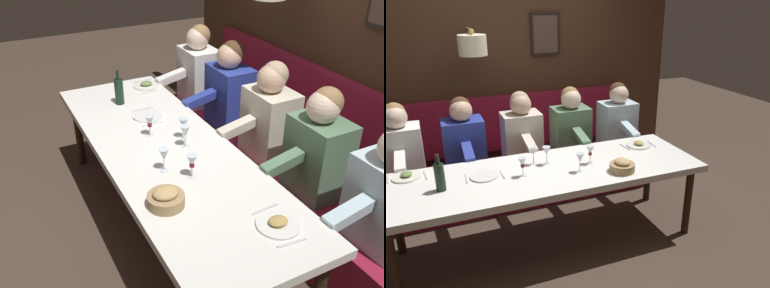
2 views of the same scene
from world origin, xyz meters
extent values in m
plane|color=#423328|center=(0.00, 0.00, 0.00)|extent=(12.00, 12.00, 0.00)
cube|color=silver|center=(0.00, 0.00, 0.71)|extent=(0.90, 2.73, 0.06)
cylinder|color=black|center=(-0.35, 1.27, 0.34)|extent=(0.07, 0.07, 0.68)
cylinder|color=black|center=(0.35, 1.27, 0.34)|extent=(0.07, 0.07, 0.68)
cube|color=maroon|center=(0.89, 0.00, 0.23)|extent=(0.52, 2.93, 0.45)
cube|color=#422819|center=(1.48, 0.00, 1.45)|extent=(0.10, 4.13, 2.90)
cube|color=maroon|center=(1.39, 0.00, 0.77)|extent=(0.10, 2.93, 0.64)
cube|color=silver|center=(0.60, -1.15, 0.77)|extent=(0.33, 0.09, 0.14)
cube|color=#567A5B|center=(0.89, -0.57, 0.73)|extent=(0.30, 0.40, 0.56)
sphere|color=beige|center=(0.87, -0.57, 1.11)|extent=(0.22, 0.22, 0.22)
sphere|color=#937047|center=(0.90, -0.57, 1.14)|extent=(0.20, 0.20, 0.20)
cube|color=#567A5B|center=(0.60, -0.57, 0.77)|extent=(0.33, 0.09, 0.14)
cube|color=beige|center=(0.89, -0.01, 0.73)|extent=(0.30, 0.40, 0.56)
sphere|color=#D1A889|center=(0.87, -0.01, 1.11)|extent=(0.22, 0.22, 0.22)
sphere|color=tan|center=(0.90, -0.01, 1.14)|extent=(0.20, 0.20, 0.20)
cube|color=beige|center=(0.60, -0.01, 0.77)|extent=(0.33, 0.09, 0.14)
cube|color=#283893|center=(0.89, 0.59, 0.73)|extent=(0.30, 0.40, 0.56)
sphere|color=#D1A889|center=(0.87, 0.59, 1.11)|extent=(0.22, 0.22, 0.22)
sphere|color=#4C331E|center=(0.90, 0.59, 1.14)|extent=(0.20, 0.20, 0.20)
cube|color=#283893|center=(0.60, 0.59, 0.77)|extent=(0.33, 0.09, 0.14)
cube|color=white|center=(0.89, 1.18, 0.73)|extent=(0.30, 0.40, 0.56)
sphere|color=beige|center=(0.87, 1.18, 1.11)|extent=(0.22, 0.22, 0.22)
sphere|color=#937047|center=(0.90, 1.18, 1.14)|extent=(0.20, 0.20, 0.20)
cube|color=white|center=(0.60, 1.18, 0.77)|extent=(0.33, 0.09, 0.14)
cylinder|color=silver|center=(0.08, 0.52, 0.75)|extent=(0.24, 0.24, 0.01)
cube|color=silver|center=(0.06, 0.38, 0.74)|extent=(0.17, 0.02, 0.01)
cube|color=silver|center=(0.10, 0.67, 0.74)|extent=(0.18, 0.02, 0.01)
cylinder|color=silver|center=(0.31, 1.13, 0.75)|extent=(0.24, 0.24, 0.01)
ellipsoid|color=#668447|center=(0.31, 1.13, 0.77)|extent=(0.11, 0.09, 0.04)
cube|color=silver|center=(0.29, 0.98, 0.74)|extent=(0.17, 0.03, 0.01)
cube|color=silver|center=(0.33, 1.27, 0.74)|extent=(0.18, 0.03, 0.01)
cylinder|color=silver|center=(0.20, -1.03, 0.75)|extent=(0.24, 0.24, 0.01)
ellipsoid|color=#AD8E4C|center=(0.20, -1.03, 0.77)|extent=(0.11, 0.09, 0.04)
cube|color=silver|center=(0.18, -1.18, 0.74)|extent=(0.17, 0.03, 0.01)
cube|color=silver|center=(0.22, -0.89, 0.74)|extent=(0.18, 0.03, 0.01)
cylinder|color=silver|center=(0.18, 0.07, 0.74)|extent=(0.06, 0.06, 0.00)
cylinder|color=silver|center=(0.18, 0.07, 0.78)|extent=(0.01, 0.01, 0.07)
cone|color=silver|center=(0.18, 0.07, 0.86)|extent=(0.07, 0.07, 0.08)
cylinder|color=silver|center=(-0.12, -0.26, 0.74)|extent=(0.06, 0.06, 0.00)
cylinder|color=silver|center=(-0.12, -0.26, 0.78)|extent=(0.01, 0.01, 0.07)
cone|color=silver|center=(-0.12, -0.26, 0.86)|extent=(0.07, 0.07, 0.08)
cylinder|color=silver|center=(-0.03, 0.22, 0.74)|extent=(0.06, 0.06, 0.00)
cylinder|color=silver|center=(-0.03, 0.22, 0.78)|extent=(0.01, 0.01, 0.07)
cone|color=silver|center=(-0.03, 0.22, 0.86)|extent=(0.07, 0.07, 0.08)
cylinder|color=maroon|center=(-0.03, 0.22, 0.83)|extent=(0.03, 0.03, 0.03)
cylinder|color=silver|center=(0.13, -0.04, 0.74)|extent=(0.06, 0.06, 0.00)
cylinder|color=silver|center=(0.13, -0.04, 0.78)|extent=(0.01, 0.01, 0.07)
cone|color=silver|center=(0.13, -0.04, 0.86)|extent=(0.07, 0.07, 0.08)
cylinder|color=silver|center=(0.00, -0.41, 0.74)|extent=(0.06, 0.06, 0.00)
cylinder|color=silver|center=(0.00, -0.41, 0.78)|extent=(0.01, 0.01, 0.07)
cone|color=silver|center=(0.00, -0.41, 0.86)|extent=(0.07, 0.07, 0.08)
cylinder|color=maroon|center=(0.00, -0.41, 0.83)|extent=(0.03, 0.03, 0.02)
cylinder|color=black|center=(-0.04, 0.87, 0.85)|extent=(0.08, 0.08, 0.22)
cylinder|color=black|center=(-0.04, 0.87, 1.00)|extent=(0.03, 0.03, 0.08)
cylinder|color=#9E7F56|center=(-0.26, -0.59, 0.78)|extent=(0.22, 0.22, 0.07)
ellipsoid|color=tan|center=(-0.26, -0.59, 0.83)|extent=(0.15, 0.13, 0.06)
camera|label=1|loc=(-1.03, -2.42, 2.28)|focal=40.16mm
camera|label=2|loc=(-2.90, 0.91, 2.15)|focal=35.98mm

